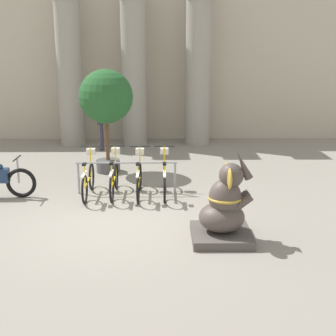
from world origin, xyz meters
TOP-DOWN VIEW (x-y plane):
  - ground_plane at (0.00, 0.00)m, footprint 60.00×60.00m
  - building_facade at (0.00, 8.60)m, footprint 20.00×0.20m
  - column_left at (-2.17, 7.60)m, footprint 1.06×1.06m
  - column_middle at (0.00, 7.60)m, footprint 1.06×1.06m
  - column_right at (2.17, 7.60)m, footprint 1.06×1.06m
  - bike_rack at (0.12, 1.95)m, footprint 2.36×0.05m
  - bicycle_0 at (-0.76, 1.80)m, footprint 0.48×1.69m
  - bicycle_1 at (-0.18, 1.88)m, footprint 0.48×1.69m
  - bicycle_2 at (0.41, 1.82)m, footprint 0.48×1.69m
  - bicycle_3 at (1.00, 1.84)m, footprint 0.48×1.69m
  - elephant_statue at (2.05, -0.74)m, footprint 1.07×1.07m
  - person_pedestrian at (-1.05, 6.56)m, footprint 0.24×0.47m
  - potted_tree at (-0.54, 3.90)m, footprint 1.44×1.44m

SIDE VIEW (x-z plane):
  - ground_plane at x=0.00m, z-range 0.00..0.00m
  - bicycle_0 at x=-0.76m, z-range -0.14..0.95m
  - bicycle_1 at x=-0.18m, z-range -0.14..0.95m
  - bicycle_2 at x=0.41m, z-range -0.14..0.95m
  - bicycle_3 at x=1.00m, z-range -0.14..0.95m
  - elephant_statue at x=2.05m, z-range -0.27..1.39m
  - bike_rack at x=0.12m, z-range 0.18..0.95m
  - person_pedestrian at x=-1.05m, z-range 0.19..2.00m
  - potted_tree at x=-0.54m, z-range 0.58..3.37m
  - column_left at x=-2.17m, z-range 0.04..5.20m
  - column_middle at x=0.00m, z-range 0.04..5.20m
  - column_right at x=2.17m, z-range 0.04..5.20m
  - building_facade at x=0.00m, z-range 0.00..6.00m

